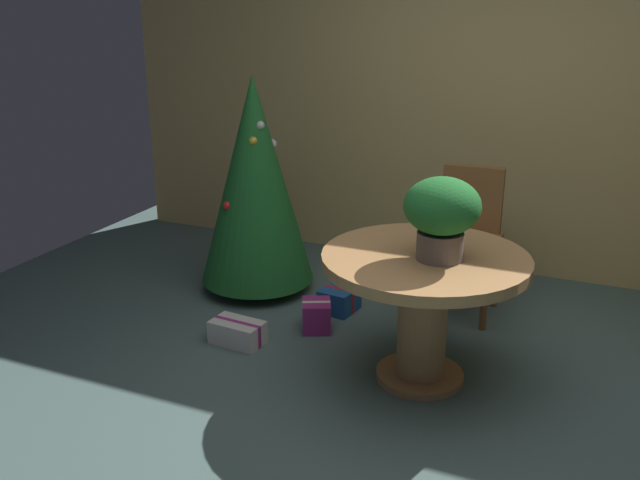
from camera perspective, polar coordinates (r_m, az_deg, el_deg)
ground_plane at (r=3.56m, az=7.02°, el=-14.00°), size 6.60×6.60×0.00m
back_wall_panel at (r=5.18m, az=14.82°, el=11.45°), size 6.00×0.10×2.60m
round_dining_table at (r=3.67m, az=8.35°, el=-4.06°), size 1.05×1.05×0.70m
flower_vase at (r=3.47m, az=9.78°, el=2.22°), size 0.37×0.37×0.41m
wooden_chair_far at (r=4.56m, az=11.69°, el=0.67°), size 0.42×0.42×0.92m
holiday_tree at (r=4.72m, az=-5.24°, el=4.78°), size 0.77×0.77×1.47m
gift_box_purple at (r=4.33m, az=-0.30°, el=-6.10°), size 0.23×0.25×0.18m
gift_box_blue at (r=4.59m, az=1.54°, el=-4.81°), size 0.23×0.26×0.15m
gift_box_cream at (r=4.21m, az=-6.65°, el=-7.38°), size 0.32×0.21×0.14m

